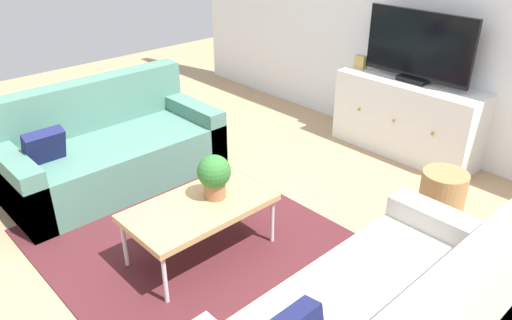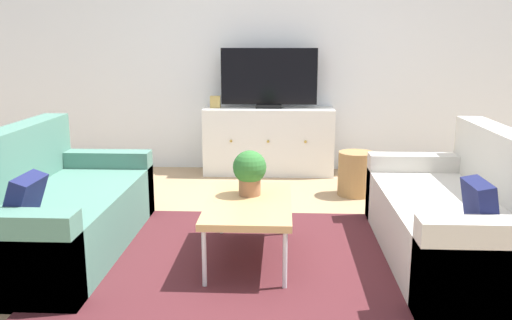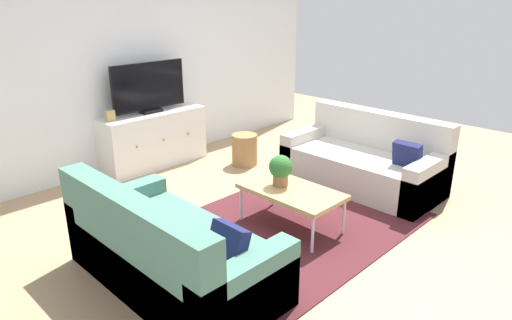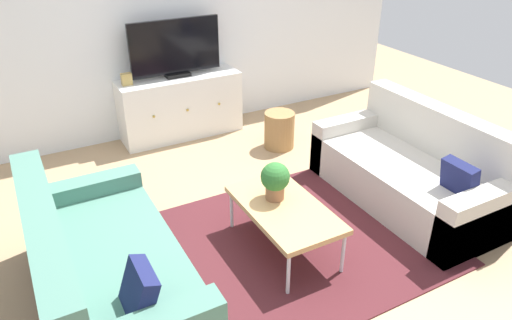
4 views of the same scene
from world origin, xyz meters
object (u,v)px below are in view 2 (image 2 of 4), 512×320
object	(u,v)px
couch_left_side	(46,213)
mantel_clock	(215,102)
tv_console	(269,141)
flat_screen_tv	(269,78)
potted_plant	(250,171)
coffee_table	(249,205)
couch_right_side	(468,220)
wicker_basket	(356,174)

from	to	relation	value
couch_left_side	mantel_clock	distance (m)	2.59
couch_left_side	tv_console	bearing A→B (deg)	57.99
flat_screen_tv	mantel_clock	xyz separation A→B (m)	(-0.59, -0.02, -0.26)
flat_screen_tv	mantel_clock	distance (m)	0.64
potted_plant	mantel_clock	xyz separation A→B (m)	(-0.52, 2.30, 0.21)
flat_screen_tv	mantel_clock	size ratio (longest dim) A/B	8.01
couch_left_side	coffee_table	world-z (taller)	couch_left_side
couch_right_side	coffee_table	bearing A→B (deg)	-177.29
potted_plant	couch_left_side	bearing A→B (deg)	-177.17
coffee_table	tv_console	bearing A→B (deg)	88.50
coffee_table	flat_screen_tv	xyz separation A→B (m)	(0.06, 2.46, 0.67)
coffee_table	tv_console	distance (m)	2.44
couch_right_side	coffee_table	distance (m)	1.47
potted_plant	mantel_clock	distance (m)	2.37
coffee_table	couch_right_side	bearing A→B (deg)	2.71
couch_left_side	mantel_clock	bearing A→B (deg)	69.30
tv_console	couch_left_side	bearing A→B (deg)	-122.01
flat_screen_tv	wicker_basket	world-z (taller)	flat_screen_tv
potted_plant	wicker_basket	bearing A→B (deg)	57.66
potted_plant	mantel_clock	size ratio (longest dim) A/B	2.39
potted_plant	flat_screen_tv	world-z (taller)	flat_screen_tv
mantel_clock	wicker_basket	bearing A→B (deg)	-30.41
coffee_table	tv_console	xyz separation A→B (m)	(0.06, 2.44, -0.01)
tv_console	mantel_clock	size ratio (longest dim) A/B	10.88
couch_left_side	flat_screen_tv	bearing A→B (deg)	58.21
couch_left_side	couch_right_side	size ratio (longest dim) A/B	1.00
flat_screen_tv	wicker_basket	distance (m)	1.48
coffee_table	tv_console	size ratio (longest dim) A/B	0.70
couch_left_side	potted_plant	world-z (taller)	couch_left_side
potted_plant	wicker_basket	xyz separation A→B (m)	(0.92, 1.46, -0.37)
coffee_table	wicker_basket	bearing A→B (deg)	60.10
mantel_clock	flat_screen_tv	bearing A→B (deg)	1.95
couch_left_side	potted_plant	distance (m)	1.45
couch_left_side	couch_right_side	xyz separation A→B (m)	(2.88, 0.00, 0.00)
tv_console	wicker_basket	size ratio (longest dim) A/B	3.37
couch_right_side	potted_plant	distance (m)	1.50
couch_right_side	potted_plant	size ratio (longest dim) A/B	5.81
coffee_table	flat_screen_tv	distance (m)	2.55
coffee_table	couch_left_side	bearing A→B (deg)	177.21
flat_screen_tv	coffee_table	bearing A→B (deg)	-91.49
tv_console	wicker_basket	world-z (taller)	tv_console
coffee_table	wicker_basket	distance (m)	1.85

